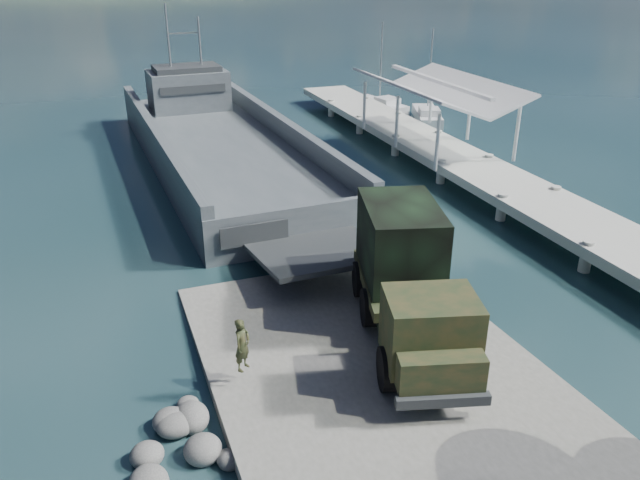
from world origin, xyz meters
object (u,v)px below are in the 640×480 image
(pier, at_px, (442,142))
(sailboat_near, at_px, (427,116))
(landing_craft, at_px, (222,152))
(military_truck, at_px, (408,279))
(sailboat_far, at_px, (380,106))
(soldier, at_px, (243,356))

(pier, distance_m, sailboat_near, 12.04)
(landing_craft, xyz_separation_m, military_truck, (1.72, -22.07, 1.67))
(military_truck, relative_size, sailboat_far, 1.19)
(sailboat_far, bearing_deg, pier, -112.11)
(pier, bearing_deg, sailboat_near, 65.15)
(landing_craft, xyz_separation_m, soldier, (-4.08, -22.85, 0.53))
(military_truck, bearing_deg, pier, 71.73)
(landing_craft, relative_size, sailboat_near, 4.57)
(sailboat_far, bearing_deg, landing_craft, -157.27)
(landing_craft, relative_size, military_truck, 3.76)
(soldier, bearing_deg, pier, 2.74)
(sailboat_near, distance_m, sailboat_far, 5.20)
(pier, bearing_deg, military_truck, -123.36)
(landing_craft, bearing_deg, sailboat_far, 31.24)
(military_truck, relative_size, soldier, 5.28)
(soldier, relative_size, sailboat_near, 0.23)
(landing_craft, height_order, sailboat_near, landing_craft)
(soldier, height_order, sailboat_near, sailboat_near)
(soldier, xyz_separation_m, sailboat_near, (22.02, 28.64, -0.95))
(sailboat_near, bearing_deg, sailboat_far, 132.61)
(landing_craft, xyz_separation_m, sailboat_near, (17.94, 5.79, -0.42))
(military_truck, distance_m, sailboat_far, 35.76)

